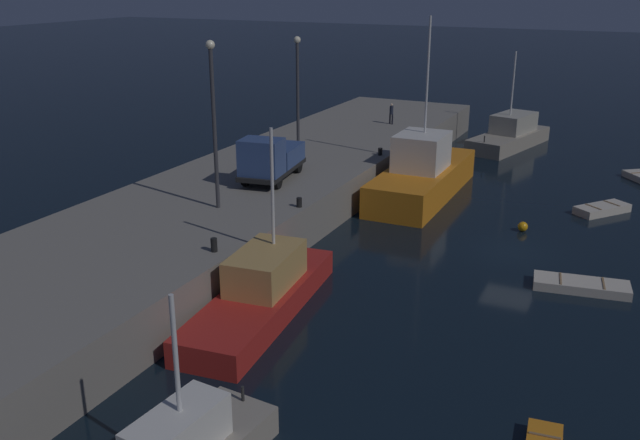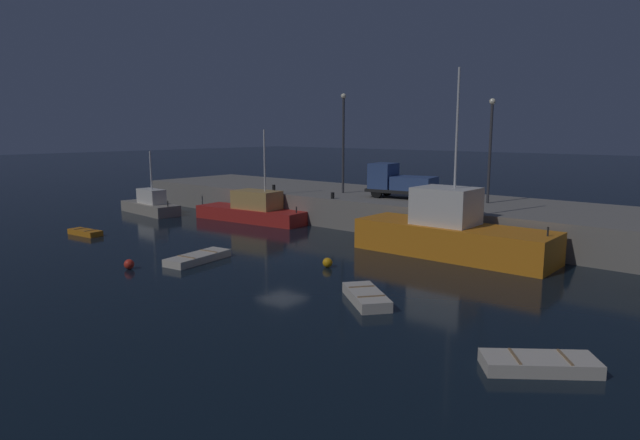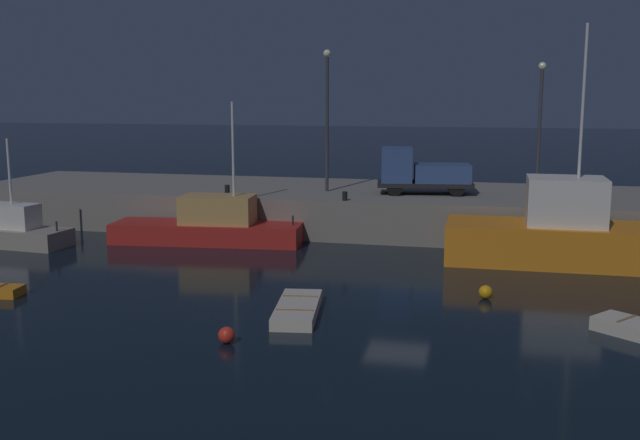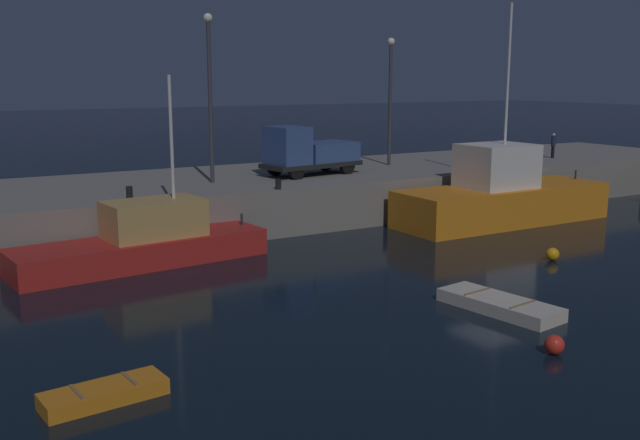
% 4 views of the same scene
% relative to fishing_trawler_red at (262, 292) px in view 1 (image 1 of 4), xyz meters
% --- Properties ---
extents(ground_plane, '(320.00, 320.00, 0.00)m').
position_rel_fishing_trawler_red_xyz_m(ground_plane, '(11.26, -8.04, -0.92)').
color(ground_plane, black).
extents(pier_quay, '(56.75, 10.75, 2.28)m').
position_rel_fishing_trawler_red_xyz_m(pier_quay, '(11.26, 6.85, 0.22)').
color(pier_quay, gray).
rests_on(pier_quay, ground).
extents(fishing_trawler_red, '(10.46, 3.91, 7.55)m').
position_rel_fishing_trawler_red_xyz_m(fishing_trawler_red, '(0.00, 0.00, 0.00)').
color(fishing_trawler_red, red).
rests_on(fishing_trawler_red, ground).
extents(fishing_boat_blue, '(11.95, 3.87, 11.07)m').
position_rel_fishing_trawler_red_xyz_m(fishing_boat_blue, '(18.54, -0.91, 0.46)').
color(fishing_boat_blue, orange).
rests_on(fishing_boat_blue, ground).
extents(fishing_boat_white, '(9.74, 5.22, 7.68)m').
position_rel_fishing_trawler_red_xyz_m(fishing_boat_white, '(34.72, -3.18, 0.08)').
color(fishing_boat_white, gray).
rests_on(fishing_boat_white, ground).
extents(rowboat_white_mid, '(2.06, 4.28, 0.46)m').
position_rel_fishing_trawler_red_xyz_m(rowboat_white_mid, '(8.10, -11.75, -0.71)').
color(rowboat_white_mid, beige).
rests_on(rowboat_white_mid, ground).
extents(dinghy_red_small, '(3.51, 3.15, 0.51)m').
position_rel_fishing_trawler_red_xyz_m(dinghy_red_small, '(19.96, -11.60, -0.69)').
color(dinghy_red_small, beige).
rests_on(dinghy_red_small, ground).
extents(mooring_buoy_mid, '(0.54, 0.54, 0.54)m').
position_rel_fishing_trawler_red_xyz_m(mooring_buoy_mid, '(14.70, -7.96, -0.65)').
color(mooring_buoy_mid, orange).
rests_on(mooring_buoy_mid, ground).
extents(lamp_post_west, '(0.44, 0.44, 8.19)m').
position_rel_fishing_trawler_red_xyz_m(lamp_post_west, '(5.18, 5.50, 6.13)').
color(lamp_post_west, '#38383D').
rests_on(lamp_post_west, pier_quay).
extents(lamp_post_east, '(0.44, 0.44, 7.44)m').
position_rel_fishing_trawler_red_xyz_m(lamp_post_east, '(17.19, 7.19, 5.73)').
color(lamp_post_east, '#38383D').
rests_on(lamp_post_east, pier_quay).
extents(utility_truck, '(5.68, 3.01, 2.66)m').
position_rel_fishing_trawler_red_xyz_m(utility_truck, '(10.65, 5.56, 2.62)').
color(utility_truck, black).
rests_on(utility_truck, pier_quay).
extents(dockworker, '(0.40, 0.40, 1.61)m').
position_rel_fishing_trawler_red_xyz_m(dockworker, '(28.68, 4.96, 2.27)').
color(dockworker, black).
rests_on(dockworker, pier_quay).
extents(bollard_west, '(0.28, 0.28, 0.59)m').
position_rel_fishing_trawler_red_xyz_m(bollard_west, '(0.12, 2.34, 1.65)').
color(bollard_west, black).
rests_on(bollard_west, pier_quay).
extents(bollard_central, '(0.28, 0.28, 0.48)m').
position_rel_fishing_trawler_red_xyz_m(bollard_central, '(7.02, 1.87, 1.60)').
color(bollard_central, black).
rests_on(bollard_central, pier_quay).
extents(bollard_east, '(0.28, 0.28, 0.47)m').
position_rel_fishing_trawler_red_xyz_m(bollard_east, '(18.86, 2.08, 1.59)').
color(bollard_east, black).
rests_on(bollard_east, pier_quay).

